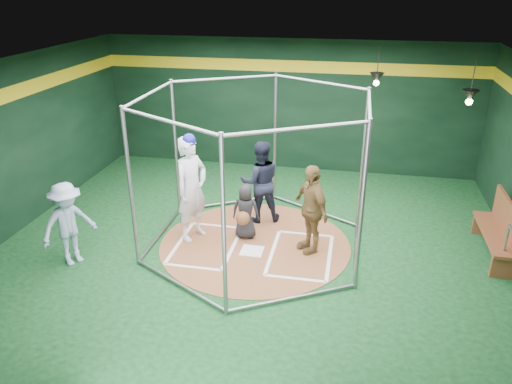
% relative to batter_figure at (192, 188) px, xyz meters
% --- Properties ---
extents(room_shell, '(10.10, 9.10, 3.53)m').
position_rel_batter_figure_xyz_m(room_shell, '(1.29, -0.05, 0.66)').
color(room_shell, '#0B3214').
rests_on(room_shell, ground).
extents(clay_disc, '(3.80, 3.80, 0.01)m').
position_rel_batter_figure_xyz_m(clay_disc, '(1.29, -0.06, -1.09)').
color(clay_disc, brown).
rests_on(clay_disc, ground).
extents(home_plate, '(0.43, 0.43, 0.01)m').
position_rel_batter_figure_xyz_m(home_plate, '(1.29, -0.36, -1.08)').
color(home_plate, white).
rests_on(home_plate, clay_disc).
extents(batter_box_left, '(1.17, 1.77, 0.01)m').
position_rel_batter_figure_xyz_m(batter_box_left, '(0.34, -0.31, -1.08)').
color(batter_box_left, white).
rests_on(batter_box_left, clay_disc).
extents(batter_box_right, '(1.17, 1.77, 0.01)m').
position_rel_batter_figure_xyz_m(batter_box_right, '(2.24, -0.31, -1.08)').
color(batter_box_right, white).
rests_on(batter_box_right, clay_disc).
extents(batting_cage, '(4.05, 4.67, 3.00)m').
position_rel_batter_figure_xyz_m(batting_cage, '(1.29, -0.06, 0.40)').
color(batting_cage, gray).
rests_on(batting_cage, ground).
extents(pendant_lamp_near, '(0.34, 0.34, 0.90)m').
position_rel_batter_figure_xyz_m(pendant_lamp_near, '(3.49, 3.54, 1.64)').
color(pendant_lamp_near, black).
rests_on(pendant_lamp_near, room_shell).
extents(pendant_lamp_far, '(0.34, 0.34, 0.90)m').
position_rel_batter_figure_xyz_m(pendant_lamp_far, '(5.29, 1.94, 1.64)').
color(pendant_lamp_far, black).
rests_on(pendant_lamp_far, room_shell).
extents(batter_figure, '(0.80, 0.92, 2.20)m').
position_rel_batter_figure_xyz_m(batter_figure, '(0.00, 0.00, 0.00)').
color(batter_figure, silver).
rests_on(batter_figure, clay_disc).
extents(visitor_leopard, '(0.96, 1.08, 1.76)m').
position_rel_batter_figure_xyz_m(visitor_leopard, '(2.38, -0.06, -0.21)').
color(visitor_leopard, '#9E7B43').
rests_on(visitor_leopard, clay_disc).
extents(catcher_figure, '(0.57, 0.58, 1.15)m').
position_rel_batter_figure_xyz_m(catcher_figure, '(1.05, 0.18, -0.51)').
color(catcher_figure, black).
rests_on(catcher_figure, clay_disc).
extents(umpire, '(1.05, 0.93, 1.80)m').
position_rel_batter_figure_xyz_m(umpire, '(1.18, 1.03, -0.19)').
color(umpire, black).
rests_on(umpire, clay_disc).
extents(bystander_blue, '(1.06, 1.19, 1.60)m').
position_rel_batter_figure_xyz_m(bystander_blue, '(-1.90, -1.40, -0.30)').
color(bystander_blue, '#8FA4BD').
rests_on(bystander_blue, ground).
extents(dugout_bench, '(0.44, 1.88, 1.10)m').
position_rel_batter_figure_xyz_m(dugout_bench, '(5.93, 0.47, -0.54)').
color(dugout_bench, brown).
rests_on(dugout_bench, ground).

